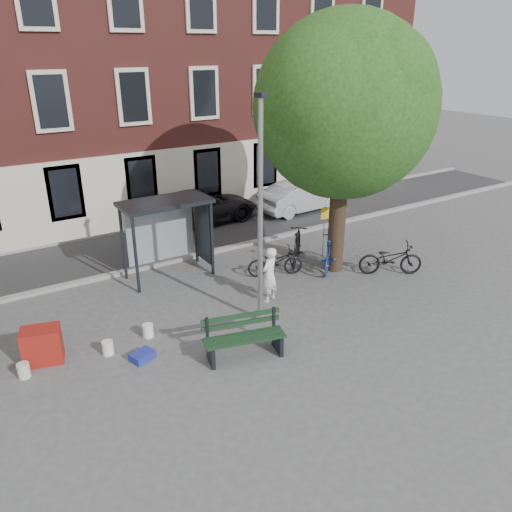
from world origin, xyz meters
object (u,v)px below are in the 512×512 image
object	(u,v)px
car_dark	(200,207)
notice_sign	(324,222)
lamppost	(260,226)
bike_d	(297,246)
painter	(269,275)
car_silver	(301,196)
bus_shelter	(176,219)
bike_a	(275,262)
red_stand	(42,345)
bike_b	(329,253)
bike_c	(390,259)
bench	(244,339)

from	to	relation	value
car_dark	notice_sign	distance (m)	6.17
lamppost	notice_sign	xyz separation A→B (m)	(4.43, 2.64, -1.48)
bike_d	car_dark	distance (m)	5.83
painter	notice_sign	size ratio (longest dim) A/B	0.93
car_silver	notice_sign	size ratio (longest dim) A/B	2.31
bus_shelter	bike_a	world-z (taller)	bus_shelter
car_silver	notice_sign	bearing A→B (deg)	147.93
bus_shelter	red_stand	xyz separation A→B (m)	(-4.94, -3.00, -1.47)
bike_d	notice_sign	bearing A→B (deg)	-137.39
car_silver	red_stand	distance (m)	14.02
bus_shelter	bike_b	xyz separation A→B (m)	(4.44, -2.51, -1.32)
bike_c	notice_sign	size ratio (longest dim) A/B	1.15
bike_d	red_stand	world-z (taller)	bike_d
painter	bike_d	world-z (taller)	painter
bike_a	bike_d	xyz separation A→B (m)	(1.24, 0.47, 0.13)
bike_a	bike_d	distance (m)	1.34
lamppost	bike_a	size ratio (longest dim) A/B	3.29
lamppost	notice_sign	distance (m)	5.36
bike_b	red_stand	bearing A→B (deg)	49.51
red_stand	lamppost	bearing A→B (deg)	-11.24
bike_b	red_stand	world-z (taller)	bike_b
bus_shelter	red_stand	distance (m)	5.97
bench	bike_d	distance (m)	6.00
painter	bike_a	distance (m)	1.84
lamppost	bike_c	size ratio (longest dim) A/B	2.90
painter	bike_d	bearing A→B (deg)	-167.02
bike_d	bus_shelter	bearing A→B (deg)	22.06
bike_d	notice_sign	xyz separation A→B (m)	(1.18, -0.00, 0.69)
car_silver	painter	bearing A→B (deg)	133.34
red_stand	car_dark	bearing A→B (deg)	42.91
painter	bike_d	xyz separation A→B (m)	(2.40, 1.85, -0.24)
bus_shelter	car_dark	size ratio (longest dim) A/B	0.56
car_dark	red_stand	bearing A→B (deg)	128.64
red_stand	notice_sign	distance (m)	10.13
notice_sign	bike_a	bearing A→B (deg)	-160.03
bike_c	car_dark	xyz separation A→B (m)	(-3.02, 8.19, 0.16)
lamppost	bus_shelter	world-z (taller)	lamppost
painter	bike_b	distance (m)	3.10
car_dark	bike_d	bearing A→B (deg)	-174.95
bus_shelter	bike_b	size ratio (longest dim) A/B	1.44
red_stand	notice_sign	bearing A→B (deg)	8.76
bike_a	bike_c	world-z (taller)	bike_c
bike_d	red_stand	xyz separation A→B (m)	(-8.79, -1.54, -0.17)
bus_shelter	car_silver	xyz separation A→B (m)	(7.60, 3.25, -1.22)
bike_b	bike_d	bearing A→B (deg)	-14.22
bike_c	car_dark	distance (m)	8.73
bike_b	car_silver	distance (m)	6.57
bench	red_stand	xyz separation A→B (m)	(-4.26, 2.39, -0.03)
bike_a	bike_b	xyz separation A→B (m)	(1.83, -0.58, 0.11)
painter	bench	bearing A→B (deg)	19.59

